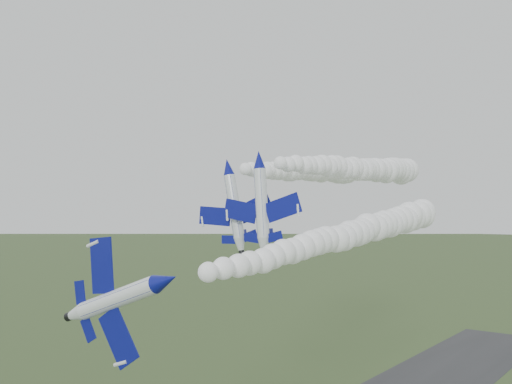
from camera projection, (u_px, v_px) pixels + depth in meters
jet_lead at (165, 280)px, 44.08m from camera, size 4.17×13.08×10.21m
smoke_trail_jet_lead at (352, 233)px, 73.81m from camera, size 10.89×64.17×4.59m
jet_pair_left at (227, 167)px, 76.32m from camera, size 10.83×12.89×3.57m
smoke_trail_jet_pair_left at (308, 171)px, 106.42m from camera, size 18.89×59.55×5.44m
jet_pair_right at (259, 159)px, 71.99m from camera, size 11.14×13.26×3.30m
smoke_trail_jet_pair_right at (360, 169)px, 104.15m from camera, size 13.63×68.27×5.52m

